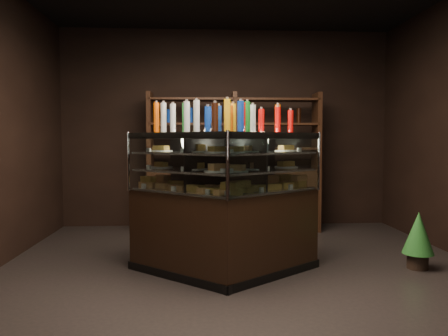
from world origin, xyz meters
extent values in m
plane|color=black|center=(0.00, 0.00, 0.00)|extent=(5.00, 5.00, 0.00)
cube|color=black|center=(0.00, 2.50, 1.50)|extent=(5.00, 0.02, 3.00)
cube|color=black|center=(0.00, -2.50, 1.50)|extent=(5.00, 0.02, 3.00)
cube|color=black|center=(0.11, 0.02, 0.41)|extent=(1.37, 1.26, 0.82)
cube|color=black|center=(0.11, 0.02, 0.04)|extent=(1.41, 1.30, 0.08)
cube|color=black|center=(0.11, 0.02, 1.36)|extent=(1.37, 1.26, 0.06)
cube|color=silver|center=(0.11, 0.02, 0.83)|extent=(1.30, 1.19, 0.02)
cube|color=silver|center=(0.11, 0.02, 1.02)|extent=(1.30, 1.19, 0.02)
cube|color=silver|center=(0.11, 0.02, 1.19)|extent=(1.30, 1.19, 0.02)
cube|color=white|center=(0.31, -0.24, 1.10)|extent=(0.99, 0.77, 0.58)
cylinder|color=silver|center=(0.79, 0.15, 1.10)|extent=(0.03, 0.03, 0.60)
cylinder|color=silver|center=(-0.19, -0.61, 1.10)|extent=(0.03, 0.03, 0.60)
cube|color=black|center=(-0.46, 0.03, 0.41)|extent=(1.35, 1.29, 0.82)
cube|color=black|center=(-0.46, 0.03, 0.04)|extent=(1.39, 1.33, 0.08)
cube|color=black|center=(-0.46, 0.03, 1.36)|extent=(1.35, 1.29, 0.06)
cube|color=silver|center=(-0.46, 0.03, 0.83)|extent=(1.28, 1.22, 0.02)
cube|color=silver|center=(-0.46, 0.03, 1.02)|extent=(1.28, 1.22, 0.02)
cube|color=silver|center=(-0.46, 0.03, 1.19)|extent=(1.28, 1.22, 0.02)
cube|color=white|center=(-0.67, -0.21, 1.10)|extent=(0.95, 0.82, 0.58)
cylinder|color=silver|center=(-0.19, -0.61, 1.10)|extent=(0.03, 0.03, 0.60)
cylinder|color=silver|center=(-1.14, 0.20, 1.10)|extent=(0.03, 0.03, 0.60)
cube|color=#B38C40|center=(-0.29, -0.33, 0.86)|extent=(0.20, 0.18, 0.06)
cube|color=#B38C40|center=(-0.12, -0.20, 0.86)|extent=(0.20, 0.18, 0.06)
cube|color=#B38C40|center=(0.05, -0.07, 0.86)|extent=(0.20, 0.18, 0.06)
cube|color=#B38C40|center=(0.21, 0.06, 0.86)|extent=(0.20, 0.18, 0.06)
cube|color=#B38C40|center=(0.38, 0.19, 0.86)|extent=(0.20, 0.18, 0.06)
cube|color=#B38C40|center=(0.54, 0.31, 0.86)|extent=(0.20, 0.18, 0.06)
cylinder|color=white|center=(-0.27, -0.27, 1.04)|extent=(0.24, 0.24, 0.02)
cube|color=#B38C40|center=(-0.27, -0.27, 1.07)|extent=(0.19, 0.17, 0.05)
cylinder|color=white|center=(0.11, 0.02, 1.04)|extent=(0.24, 0.24, 0.02)
cube|color=#B38C40|center=(0.11, 0.02, 1.07)|extent=(0.19, 0.17, 0.05)
cylinder|color=white|center=(0.49, 0.31, 1.04)|extent=(0.24, 0.24, 0.02)
cube|color=#B38C40|center=(0.49, 0.31, 1.07)|extent=(0.19, 0.17, 0.05)
cylinder|color=white|center=(-0.27, -0.27, 1.21)|extent=(0.24, 0.24, 0.02)
cube|color=#B38C40|center=(-0.27, -0.27, 1.24)|extent=(0.19, 0.17, 0.05)
cylinder|color=white|center=(0.11, 0.02, 1.21)|extent=(0.24, 0.24, 0.02)
cube|color=#B38C40|center=(0.11, 0.02, 1.24)|extent=(0.19, 0.17, 0.05)
cylinder|color=white|center=(0.49, 0.31, 1.21)|extent=(0.24, 0.24, 0.02)
cube|color=#B38C40|center=(0.49, 0.31, 1.24)|extent=(0.19, 0.17, 0.05)
cube|color=#B38C40|center=(-0.88, 0.35, 0.86)|extent=(0.20, 0.19, 0.06)
cube|color=#B38C40|center=(-0.72, 0.22, 0.86)|extent=(0.20, 0.19, 0.06)
cube|color=#B38C40|center=(-0.56, 0.08, 0.86)|extent=(0.20, 0.19, 0.06)
cube|color=#B38C40|center=(-0.41, -0.06, 0.86)|extent=(0.20, 0.19, 0.06)
cube|color=#B38C40|center=(-0.25, -0.20, 0.86)|extent=(0.20, 0.19, 0.06)
cube|color=#B38C40|center=(-0.09, -0.33, 0.86)|extent=(0.20, 0.19, 0.06)
cylinder|color=white|center=(-0.82, 0.34, 1.04)|extent=(0.24, 0.24, 0.02)
cube|color=#B38C40|center=(-0.82, 0.34, 1.07)|extent=(0.18, 0.17, 0.05)
cylinder|color=white|center=(-0.46, 0.03, 1.04)|extent=(0.24, 0.24, 0.02)
cube|color=#B38C40|center=(-0.46, 0.03, 1.07)|extent=(0.18, 0.17, 0.05)
cylinder|color=white|center=(-0.10, -0.28, 1.04)|extent=(0.24, 0.24, 0.02)
cube|color=#B38C40|center=(-0.10, -0.28, 1.07)|extent=(0.18, 0.17, 0.05)
cylinder|color=white|center=(-0.82, 0.34, 1.21)|extent=(0.24, 0.24, 0.02)
cube|color=#B38C40|center=(-0.82, 0.34, 1.24)|extent=(0.18, 0.17, 0.05)
cylinder|color=white|center=(-0.46, 0.03, 1.21)|extent=(0.24, 0.24, 0.02)
cube|color=#B38C40|center=(-0.46, 0.03, 1.24)|extent=(0.18, 0.17, 0.05)
cylinder|color=white|center=(-0.10, -0.28, 1.21)|extent=(0.24, 0.24, 0.02)
cube|color=#B38C40|center=(-0.10, -0.28, 1.24)|extent=(0.18, 0.17, 0.05)
cylinder|color=black|center=(-0.31, -0.30, 1.53)|extent=(0.06, 0.06, 0.28)
cylinder|color=silver|center=(-0.31, -0.30, 1.68)|extent=(0.03, 0.03, 0.02)
cylinder|color=#0F38B2|center=(-0.21, -0.23, 1.53)|extent=(0.06, 0.06, 0.28)
cylinder|color=silver|center=(-0.21, -0.23, 1.68)|extent=(0.03, 0.03, 0.02)
cylinder|color=#B20C0A|center=(-0.12, -0.16, 1.53)|extent=(0.06, 0.06, 0.28)
cylinder|color=silver|center=(-0.12, -0.16, 1.68)|extent=(0.03, 0.03, 0.02)
cylinder|color=#147223|center=(-0.03, -0.09, 1.53)|extent=(0.06, 0.06, 0.28)
cylinder|color=silver|center=(-0.03, -0.09, 1.68)|extent=(0.03, 0.03, 0.02)
cylinder|color=silver|center=(0.06, -0.02, 1.53)|extent=(0.06, 0.06, 0.28)
cylinder|color=silver|center=(0.06, -0.02, 1.68)|extent=(0.03, 0.03, 0.02)
cylinder|color=yellow|center=(0.16, 0.05, 1.53)|extent=(0.06, 0.06, 0.28)
cylinder|color=silver|center=(0.16, 0.05, 1.68)|extent=(0.03, 0.03, 0.02)
cylinder|color=#D8590A|center=(0.25, 0.13, 1.53)|extent=(0.06, 0.06, 0.28)
cylinder|color=silver|center=(0.25, 0.13, 1.68)|extent=(0.03, 0.03, 0.02)
cylinder|color=black|center=(0.34, 0.20, 1.53)|extent=(0.06, 0.06, 0.28)
cylinder|color=silver|center=(0.34, 0.20, 1.68)|extent=(0.03, 0.03, 0.02)
cylinder|color=#0F38B2|center=(0.43, 0.27, 1.53)|extent=(0.06, 0.06, 0.28)
cylinder|color=silver|center=(0.43, 0.27, 1.68)|extent=(0.03, 0.03, 0.02)
cylinder|color=#B20C0A|center=(0.52, 0.34, 1.53)|extent=(0.06, 0.06, 0.28)
cylinder|color=silver|center=(0.52, 0.34, 1.68)|extent=(0.03, 0.03, 0.02)
cylinder|color=black|center=(-0.86, 0.38, 1.53)|extent=(0.06, 0.06, 0.28)
cylinder|color=silver|center=(-0.86, 0.38, 1.68)|extent=(0.03, 0.03, 0.02)
cylinder|color=#0F38B2|center=(-0.77, 0.30, 1.53)|extent=(0.06, 0.06, 0.28)
cylinder|color=silver|center=(-0.77, 0.30, 1.68)|extent=(0.03, 0.03, 0.02)
cylinder|color=#B20C0A|center=(-0.69, 0.22, 1.53)|extent=(0.06, 0.06, 0.28)
cylinder|color=silver|center=(-0.69, 0.22, 1.68)|extent=(0.03, 0.03, 0.02)
cylinder|color=#147223|center=(-0.60, 0.15, 1.53)|extent=(0.06, 0.06, 0.28)
cylinder|color=silver|center=(-0.60, 0.15, 1.68)|extent=(0.03, 0.03, 0.02)
cylinder|color=silver|center=(-0.51, 0.07, 1.53)|extent=(0.06, 0.06, 0.28)
cylinder|color=silver|center=(-0.51, 0.07, 1.68)|extent=(0.03, 0.03, 0.02)
cylinder|color=yellow|center=(-0.42, 0.00, 1.53)|extent=(0.06, 0.06, 0.28)
cylinder|color=silver|center=(-0.42, 0.00, 1.68)|extent=(0.03, 0.03, 0.02)
cylinder|color=#D8590A|center=(-0.33, -0.08, 1.53)|extent=(0.06, 0.06, 0.28)
cylinder|color=silver|center=(-0.33, -0.08, 1.68)|extent=(0.03, 0.03, 0.02)
cylinder|color=black|center=(-0.24, -0.16, 1.53)|extent=(0.06, 0.06, 0.28)
cylinder|color=silver|center=(-0.24, -0.16, 1.68)|extent=(0.03, 0.03, 0.02)
cylinder|color=#0F38B2|center=(-0.15, -0.23, 1.53)|extent=(0.06, 0.06, 0.28)
cylinder|color=silver|center=(-0.15, -0.23, 1.68)|extent=(0.03, 0.03, 0.02)
cylinder|color=#B20C0A|center=(-0.07, -0.31, 1.53)|extent=(0.06, 0.06, 0.28)
cylinder|color=silver|center=(-0.07, -0.31, 1.68)|extent=(0.03, 0.03, 0.02)
cylinder|color=black|center=(1.81, 0.04, 0.08)|extent=(0.21, 0.21, 0.16)
cone|color=#195A22|center=(1.81, 0.04, 0.37)|extent=(0.31, 0.31, 0.43)
cone|color=#195A22|center=(1.81, 0.04, 0.52)|extent=(0.24, 0.24, 0.30)
cube|color=black|center=(0.08, 2.05, 0.45)|extent=(2.48, 0.46, 0.90)
cube|color=black|center=(-1.12, 2.07, 1.45)|extent=(0.07, 0.38, 1.10)
cube|color=black|center=(0.08, 2.05, 1.45)|extent=(0.07, 0.38, 1.10)
cube|color=black|center=(1.29, 2.03, 1.45)|extent=(0.07, 0.38, 1.10)
cube|color=black|center=(0.08, 2.05, 1.20)|extent=(2.43, 0.42, 0.03)
cube|color=black|center=(0.08, 2.05, 1.55)|extent=(2.43, 0.42, 0.03)
cube|color=black|center=(0.08, 2.05, 1.90)|extent=(2.43, 0.42, 0.03)
cylinder|color=black|center=(-0.86, 2.07, 1.32)|extent=(0.06, 0.06, 0.22)
cylinder|color=#0F38B2|center=(-0.54, 2.06, 1.32)|extent=(0.06, 0.06, 0.22)
cylinder|color=#B20C0A|center=(-0.23, 2.06, 1.32)|extent=(0.06, 0.06, 0.22)
cylinder|color=#147223|center=(0.08, 2.05, 1.32)|extent=(0.06, 0.06, 0.22)
cylinder|color=silver|center=(0.39, 2.04, 1.32)|extent=(0.06, 0.06, 0.22)
cylinder|color=yellow|center=(0.71, 2.04, 1.32)|extent=(0.06, 0.06, 0.22)
cylinder|color=#D8590A|center=(1.02, 2.03, 1.32)|extent=(0.06, 0.06, 0.22)
camera|label=1|loc=(-0.44, -4.24, 1.32)|focal=35.00mm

